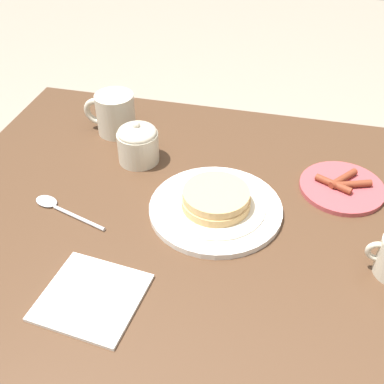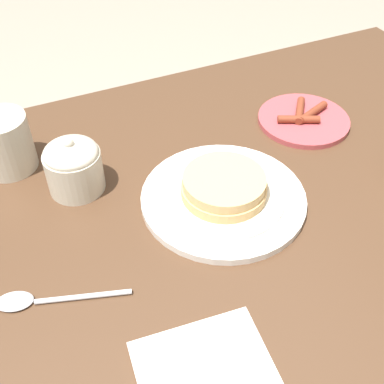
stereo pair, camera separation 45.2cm
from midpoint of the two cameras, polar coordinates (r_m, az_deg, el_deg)
The scene contains 7 objects.
dining_table at distance 0.88m, azimuth -7.38°, elevation -10.21°, with size 1.19×0.89×0.77m.
pancake_plate at distance 0.79m, azimuth -12.57°, elevation -1.76°, with size 0.25×0.25×0.05m.
side_plate_bacon at distance 0.94m, azimuth -0.82°, elevation 6.88°, with size 0.17×0.17×0.02m.
coffee_mug at distance 0.97m, azimuth -32.90°, elevation 3.29°, with size 0.12×0.09×0.09m.
sugar_bowl at distance 0.88m, azimuth -27.34°, elevation 1.15°, with size 0.09×0.09×0.10m.
napkin at distance 0.65m, azimuth -19.41°, elevation -20.83°, with size 0.17×0.16×0.01m.
spoon at distance 0.79m, azimuth -32.65°, elevation -11.79°, with size 0.17×0.07×0.01m.
Camera 2 is at (0.31, 0.41, 1.28)m, focal length 45.00 mm.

